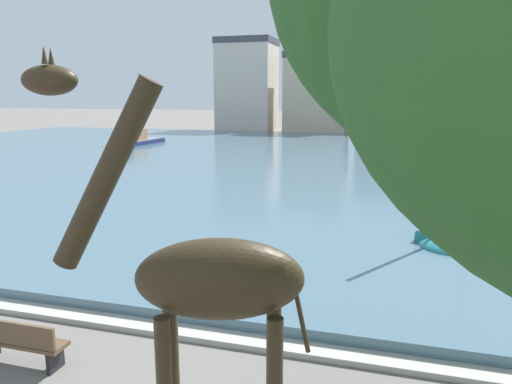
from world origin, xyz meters
TOP-DOWN VIEW (x-y plane):
  - harbor_water at (0.00, 31.88)m, footprint 82.44×50.24m
  - quay_edge_coping at (0.00, 6.51)m, footprint 82.44×0.50m
  - giraffe_statue at (3.48, 2.92)m, footprint 3.00×1.30m
  - sailboat_red at (9.34, 29.01)m, footprint 2.79×9.44m
  - sailboat_teal at (7.92, 15.02)m, footprint 3.86×6.53m
  - sailboat_grey at (12.53, 35.76)m, footprint 3.70×7.03m
  - sailboat_navy at (-17.33, 38.26)m, footprint 2.13×7.70m
  - sailboat_white at (15.13, 45.43)m, footprint 2.11×8.26m
  - park_bench at (-0.91, 4.64)m, footprint 1.80×0.44m
  - townhouse_corner_house at (-13.56, 59.99)m, footprint 7.32×6.14m
  - townhouse_tall_gabled at (-4.09, 59.85)m, footprint 7.81×7.32m
  - townhouse_end_terrace at (4.64, 61.80)m, footprint 7.71×5.25m
  - townhouse_wide_warehouse at (13.86, 61.48)m, footprint 8.38×6.93m

SIDE VIEW (x-z plane):
  - quay_edge_coping at x=0.00m, z-range 0.00..0.12m
  - harbor_water at x=0.00m, z-range 0.00..0.36m
  - sailboat_teal at x=7.92m, z-range -3.54..4.33m
  - park_bench at x=-0.91m, z-range 0.03..0.95m
  - sailboat_grey at x=12.53m, z-range -2.92..4.01m
  - sailboat_red at x=9.34m, z-range -3.63..4.75m
  - sailboat_navy at x=-17.33m, z-range -2.92..4.10m
  - sailboat_white at x=15.13m, z-range -4.14..5.32m
  - giraffe_statue at x=3.48m, z-range 0.06..5.40m
  - townhouse_wide_warehouse at x=13.86m, z-range 0.01..8.11m
  - townhouse_end_terrace at x=4.64m, z-range 0.01..9.13m
  - townhouse_tall_gabled at x=-4.09m, z-range 0.01..10.12m
  - townhouse_corner_house at x=-13.56m, z-range 0.02..12.14m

